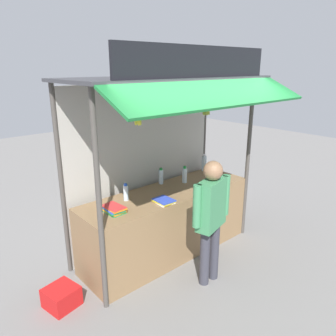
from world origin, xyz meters
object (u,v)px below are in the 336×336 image
Objects in this scene: magazine_stack_far_right at (114,209)px; water_bottle_far_left at (126,193)px; water_bottle_mid_left at (185,175)px; vendor_person at (211,212)px; water_bottle_left at (161,176)px; water_bottle_center at (204,163)px; banana_bunch_inner_right at (138,118)px; magazine_stack_back_left at (164,201)px; banana_bunch_rightmost at (206,109)px; plastic_crate at (62,297)px.

water_bottle_far_left is at bearing 32.06° from magazine_stack_far_right.
water_bottle_far_left is at bearing 178.71° from water_bottle_mid_left.
vendor_person is (0.87, -0.80, -0.02)m from magazine_stack_far_right.
water_bottle_far_left is at bearing -167.12° from water_bottle_left.
water_bottle_center is at bearing -149.05° from vendor_person.
water_bottle_left is 0.76× the size of banana_bunch_inner_right.
water_bottle_far_left is 1.27m from banana_bunch_inner_right.
banana_bunch_inner_right is (0.08, -0.44, 1.15)m from magazine_stack_far_right.
magazine_stack_far_right is 0.20× the size of vendor_person.
water_bottle_center reaches higher than magazine_stack_back_left.
banana_bunch_inner_right reaches higher than magazine_stack_far_right.
magazine_stack_back_left is at bearing -153.90° from water_bottle_mid_left.
water_bottle_far_left reaches higher than magazine_stack_far_right.
vendor_person is at bearing -70.11° from magazine_stack_back_left.
banana_bunch_inner_right is at bearing -110.29° from water_bottle_far_left.
water_bottle_left is at bearing 147.17° from water_bottle_mid_left.
vendor_person is at bearing -124.65° from banana_bunch_rightmost.
banana_bunch_rightmost is (0.80, -0.63, 1.08)m from water_bottle_far_left.
magazine_stack_back_left is (-0.42, -0.55, -0.10)m from water_bottle_left.
magazine_stack_back_left is (0.64, -0.18, -0.02)m from magazine_stack_far_right.
banana_bunch_rightmost reaches higher than magazine_stack_far_right.
banana_bunch_inner_right is 0.20× the size of vendor_person.
water_bottle_center is 2.34m from banana_bunch_inner_right.
water_bottle_center is 2.04m from magazine_stack_far_right.
magazine_stack_back_left is at bearing -158.12° from water_bottle_center.
water_bottle_mid_left is 0.67m from water_bottle_center.
water_bottle_mid_left is 0.82× the size of magazine_stack_far_right.
water_bottle_mid_left is 0.36m from water_bottle_left.
water_bottle_left is (-0.95, -0.00, -0.02)m from water_bottle_center.
banana_bunch_rightmost is at bearing -0.10° from banana_bunch_inner_right.
water_bottle_mid_left is 0.81m from magazine_stack_back_left.
magazine_stack_far_right is at bearing -0.56° from plastic_crate.
water_bottle_left is (-0.30, 0.19, -0.00)m from water_bottle_mid_left.
banana_bunch_rightmost is 1.04m from banana_bunch_inner_right.
water_bottle_left reaches higher than water_bottle_far_left.
water_bottle_far_left is 0.72× the size of banana_bunch_inner_right.
vendor_person is at bearing -24.73° from banana_bunch_inner_right.
water_bottle_far_left is at bearing 10.10° from plastic_crate.
magazine_stack_back_left is at bearing -127.45° from water_bottle_left.
banana_bunch_rightmost reaches higher than magazine_stack_back_left.
banana_bunch_rightmost is at bearing -38.39° from water_bottle_far_left.
banana_bunch_rightmost is 1.00× the size of banana_bunch_inner_right.
banana_bunch_inner_right is (-1.28, -0.61, 1.07)m from water_bottle_mid_left.
water_bottle_far_left is at bearing 131.06° from magazine_stack_back_left.
water_bottle_left is 2.08m from plastic_crate.
water_bottle_mid_left is 0.76× the size of plastic_crate.
magazine_stack_far_right is 0.97× the size of banana_bunch_inner_right.
water_bottle_mid_left is at bearing 7.22° from magazine_stack_far_right.
plastic_crate is (-1.86, 0.45, -2.02)m from banana_bunch_rightmost.
water_bottle_mid_left reaches higher than magazine_stack_back_left.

